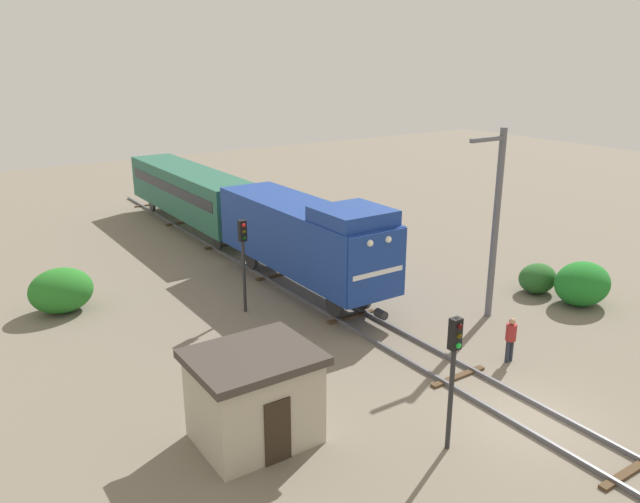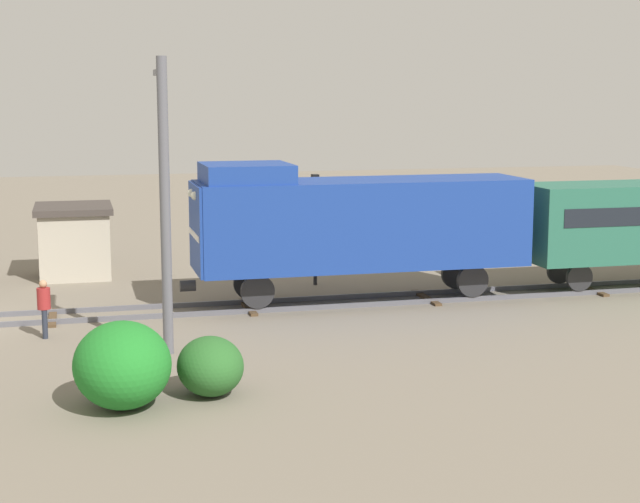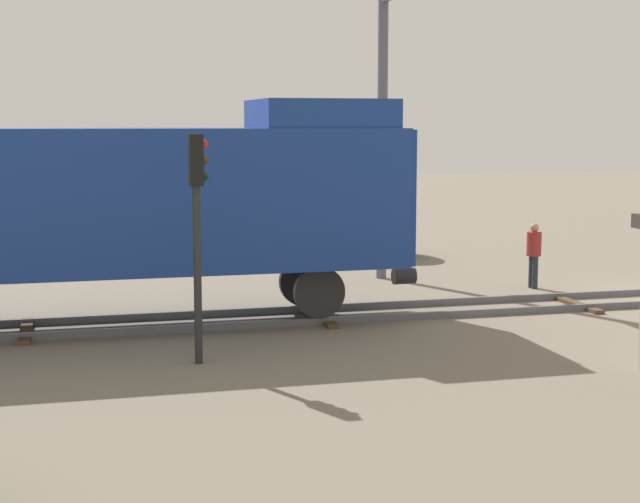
{
  "view_description": "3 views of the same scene",
  "coord_description": "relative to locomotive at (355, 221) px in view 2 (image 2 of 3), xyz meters",
  "views": [
    {
      "loc": [
        -14.65,
        -10.17,
        10.66
      ],
      "look_at": [
        -0.45,
        11.0,
        2.57
      ],
      "focal_mm": 35.0,
      "sensor_mm": 36.0,
      "label": 1
    },
    {
      "loc": [
        31.04,
        3.91,
        6.97
      ],
      "look_at": [
        1.18,
        11.44,
        2.0
      ],
      "focal_mm": 55.0,
      "sensor_mm": 36.0,
      "label": 2
    },
    {
      "loc": [
        -20.5,
        14.62,
        4.28
      ],
      "look_at": [
        1.18,
        8.98,
        1.32
      ],
      "focal_mm": 55.0,
      "sensor_mm": 36.0,
      "label": 3
    }
  ],
  "objects": [
    {
      "name": "traffic_signal_mid",
      "position": [
        -3.4,
        -0.55,
        0.07
      ],
      "size": [
        0.32,
        0.34,
        4.08
      ],
      "color": "#262628",
      "rests_on": "ground"
    },
    {
      "name": "worker_near_track",
      "position": [
        2.4,
        -10.01,
        -1.78
      ],
      "size": [
        0.38,
        0.38,
        1.7
      ],
      "rotation": [
        0.0,
        0.0,
        5.11
      ],
      "color": "#262B38",
      "rests_on": "ground"
    },
    {
      "name": "bush_mid",
      "position": [
        8.98,
        -6.12,
        -2.08
      ],
      "size": [
        1.9,
        1.56,
        1.38
      ],
      "primitive_type": "ellipsoid",
      "color": "#275E26",
      "rests_on": "ground"
    },
    {
      "name": "relay_hut",
      "position": [
        -7.5,
        -9.11,
        -1.38
      ],
      "size": [
        3.5,
        2.9,
        2.74
      ],
      "color": "#B2A893",
      "rests_on": "ground"
    },
    {
      "name": "catenary_mast",
      "position": [
        4.94,
        -6.72,
        1.44
      ],
      "size": [
        1.94,
        0.28,
        7.94
      ],
      "color": "#595960",
      "rests_on": "ground"
    },
    {
      "name": "bush_back",
      "position": [
        -9.97,
        3.83,
        -1.8
      ],
      "size": [
        2.68,
        2.19,
        1.95
      ],
      "primitive_type": "ellipsoid",
      "color": "#287926",
      "rests_on": "ground"
    },
    {
      "name": "bush_near",
      "position": [
        9.38,
        -8.15,
        -1.8
      ],
      "size": [
        2.68,
        2.19,
        1.95
      ],
      "primitive_type": "ellipsoid",
      "color": "#1F7726",
      "rests_on": "ground"
    },
    {
      "name": "locomotive",
      "position": [
        0.0,
        0.0,
        0.0
      ],
      "size": [
        2.9,
        11.6,
        4.6
      ],
      "color": "navy",
      "rests_on": "railway_track"
    }
  ]
}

